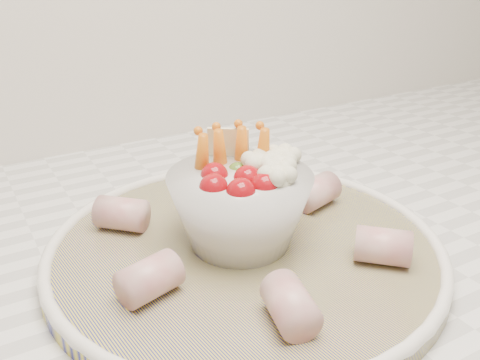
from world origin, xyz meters
TOP-DOWN VIEW (x-y plane):
  - serving_platter at (-0.11, 1.38)m, footprint 0.43×0.43m
  - veggie_bowl at (-0.11, 1.38)m, footprint 0.14×0.14m
  - cured_meat_rolls at (-0.11, 1.38)m, footprint 0.28×0.30m

SIDE VIEW (x-z plane):
  - serving_platter at x=-0.11m, z-range 0.92..0.94m
  - cured_meat_rolls at x=-0.11m, z-range 0.93..0.97m
  - veggie_bowl at x=-0.11m, z-range 0.92..1.03m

